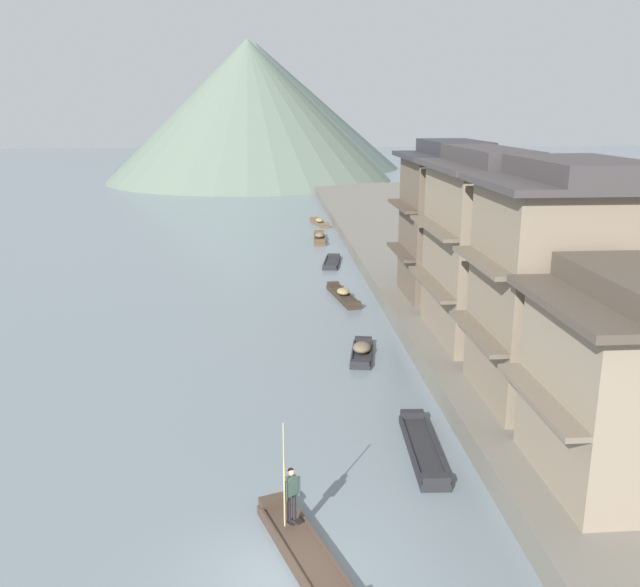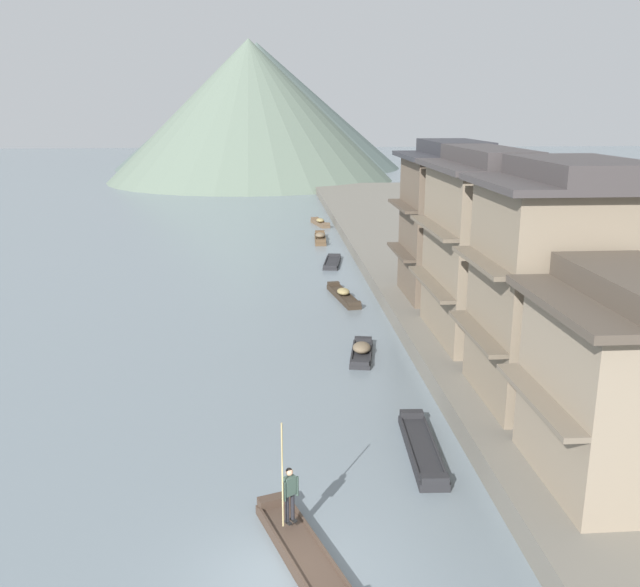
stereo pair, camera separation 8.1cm
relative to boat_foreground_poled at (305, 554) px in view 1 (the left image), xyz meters
name	(u,v)px [view 1 (the left image)]	position (x,y,z in m)	size (l,w,h in m)	color
ground_plane	(286,581)	(-0.54, -0.81, -0.17)	(400.00, 400.00, 0.00)	slate
riverbank_right	(495,272)	(14.75, 29.19, 0.28)	(18.00, 110.00, 0.90)	#6B665B
boat_foreground_poled	(305,554)	(0.00, 0.00, 0.00)	(2.55, 4.99, 0.51)	#423328
boatman_person	(291,489)	(-0.33, 0.91, 1.35)	(0.46, 0.45, 3.04)	black
boat_moored_nearest	(423,449)	(4.27, 5.26, 0.00)	(1.19, 4.95, 0.51)	#232326
boat_moored_second	(343,295)	(3.72, 24.84, 0.05)	(1.64, 5.19, 0.66)	#33281E
boat_moored_third	(332,263)	(3.93, 34.52, -0.04)	(1.79, 4.50, 0.36)	#232326
boat_moored_far	(362,351)	(3.49, 14.74, 0.08)	(1.56, 3.70, 0.67)	#232326
boat_midriver_drifting	(320,238)	(3.73, 43.87, 0.10)	(1.20, 4.83, 0.76)	brown
boat_midriver_upstream	(319,223)	(4.36, 52.41, 0.08)	(1.73, 4.21, 0.70)	brown
house_waterfront_nearest	(633,382)	(9.28, 1.76, 3.75)	(5.76, 5.88, 6.14)	gray
house_waterfront_second	(570,285)	(9.92, 7.56, 5.04)	(7.06, 5.93, 8.74)	#7F705B
house_waterfront_tall	(482,246)	(8.97, 14.73, 5.04)	(5.16, 7.45, 8.74)	#7F705B
house_waterfront_narrow	(450,221)	(9.37, 21.90, 5.04)	(5.96, 6.03, 8.74)	brown
hill_far_west	(257,106)	(-2.63, 124.98, 11.79)	(56.64, 56.64, 23.92)	#4C5B56
hill_far_centre	(249,111)	(-3.56, 99.53, 10.95)	(46.69, 46.69, 22.23)	#5B6B5B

